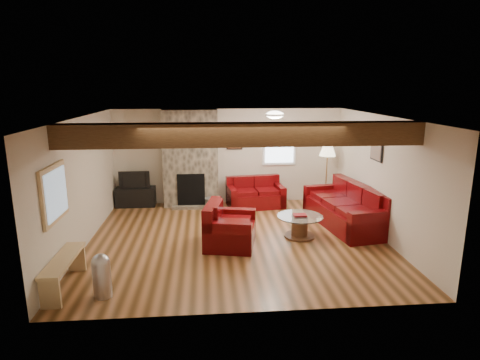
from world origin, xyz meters
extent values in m
plane|color=#553516|center=(0.00, 0.00, 0.00)|extent=(8.00, 8.00, 0.00)
plane|color=silver|center=(0.00, 0.00, 2.50)|extent=(8.00, 8.00, 0.00)
plane|color=beige|center=(0.00, 2.75, 1.25)|extent=(8.00, 0.00, 8.00)
plane|color=beige|center=(0.00, -2.75, 1.25)|extent=(8.00, 0.00, 8.00)
plane|color=beige|center=(-3.00, 0.00, 1.25)|extent=(0.00, 7.50, 7.50)
plane|color=beige|center=(3.00, 0.00, 1.25)|extent=(0.00, 7.50, 7.50)
cube|color=#372210|center=(0.00, -1.25, 2.31)|extent=(6.00, 0.36, 0.38)
cube|color=#3C372F|center=(-1.00, 2.50, 1.25)|extent=(1.40, 0.50, 2.50)
cube|color=black|center=(-1.00, 2.25, 0.45)|extent=(0.70, 0.06, 0.90)
cube|color=#3C372F|center=(-1.00, 2.20, 0.04)|extent=(1.00, 0.25, 0.08)
cylinder|color=#482917|center=(1.31, 0.01, 0.02)|extent=(0.63, 0.63, 0.04)
cylinder|color=#482917|center=(1.31, 0.01, 0.21)|extent=(0.34, 0.34, 0.42)
cylinder|color=silver|center=(1.31, 0.01, 0.45)|extent=(0.94, 0.94, 0.02)
cube|color=maroon|center=(1.31, 0.01, 0.48)|extent=(0.26, 0.19, 0.03)
cube|color=black|center=(-2.45, 2.53, 0.25)|extent=(1.00, 0.40, 0.50)
imported|color=black|center=(-2.45, 2.53, 0.72)|extent=(0.78, 0.10, 0.45)
cylinder|color=#AE8848|center=(2.50, 2.16, 0.02)|extent=(0.29, 0.29, 0.03)
cylinder|color=#AE8848|center=(2.50, 2.16, 0.73)|extent=(0.03, 0.03, 1.45)
cone|color=beige|center=(2.50, 2.16, 1.47)|extent=(0.42, 0.42, 0.29)
camera|label=1|loc=(-0.60, -7.74, 3.09)|focal=30.00mm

